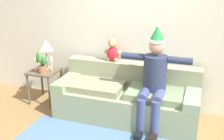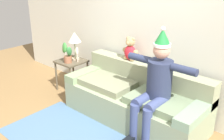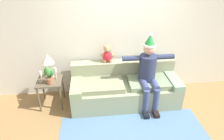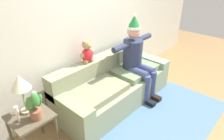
{
  "view_description": "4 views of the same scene",
  "coord_description": "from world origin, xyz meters",
  "px_view_note": "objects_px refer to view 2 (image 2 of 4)",
  "views": [
    {
      "loc": [
        1.01,
        -2.66,
        2.12
      ],
      "look_at": [
        -0.18,
        0.81,
        0.83
      ],
      "focal_mm": 42.32,
      "sensor_mm": 36.0,
      "label": 1
    },
    {
      "loc": [
        2.11,
        -1.9,
        2.22
      ],
      "look_at": [
        -0.33,
        0.86,
        0.77
      ],
      "focal_mm": 42.33,
      "sensor_mm": 36.0,
      "label": 2
    },
    {
      "loc": [
        -0.66,
        -2.38,
        2.66
      ],
      "look_at": [
        -0.29,
        0.89,
        0.84
      ],
      "focal_mm": 31.61,
      "sensor_mm": 36.0,
      "label": 3
    },
    {
      "loc": [
        -2.28,
        -0.98,
        2.24
      ],
      "look_at": [
        -0.23,
        0.86,
        0.78
      ],
      "focal_mm": 32.47,
      "sensor_mm": 36.0,
      "label": 4
    }
  ],
  "objects_px": {
    "couch": "(136,99)",
    "candle_tall": "(65,52)",
    "teddy_bear": "(130,50)",
    "potted_plant": "(67,53)",
    "side_table": "(71,66)",
    "candle_short": "(77,53)",
    "person_seated": "(155,83)",
    "table_lamp": "(75,38)"
  },
  "relations": [
    {
      "from": "couch",
      "to": "person_seated",
      "type": "bearing_deg",
      "value": -20.48
    },
    {
      "from": "teddy_bear",
      "to": "potted_plant",
      "type": "distance_m",
      "value": 1.22
    },
    {
      "from": "couch",
      "to": "table_lamp",
      "type": "bearing_deg",
      "value": 175.31
    },
    {
      "from": "candle_tall",
      "to": "table_lamp",
      "type": "bearing_deg",
      "value": 37.67
    },
    {
      "from": "potted_plant",
      "to": "candle_short",
      "type": "relative_size",
      "value": 1.51
    },
    {
      "from": "person_seated",
      "to": "candle_tall",
      "type": "bearing_deg",
      "value": 175.39
    },
    {
      "from": "side_table",
      "to": "table_lamp",
      "type": "distance_m",
      "value": 0.52
    },
    {
      "from": "teddy_bear",
      "to": "candle_tall",
      "type": "height_order",
      "value": "teddy_bear"
    },
    {
      "from": "table_lamp",
      "to": "side_table",
      "type": "bearing_deg",
      "value": -99.31
    },
    {
      "from": "couch",
      "to": "teddy_bear",
      "type": "distance_m",
      "value": 0.79
    },
    {
      "from": "couch",
      "to": "person_seated",
      "type": "height_order",
      "value": "person_seated"
    },
    {
      "from": "teddy_bear",
      "to": "side_table",
      "type": "height_order",
      "value": "teddy_bear"
    },
    {
      "from": "couch",
      "to": "side_table",
      "type": "distance_m",
      "value": 1.53
    },
    {
      "from": "potted_plant",
      "to": "candle_tall",
      "type": "relative_size",
      "value": 1.77
    },
    {
      "from": "couch",
      "to": "person_seated",
      "type": "relative_size",
      "value": 1.44
    },
    {
      "from": "side_table",
      "to": "candle_tall",
      "type": "bearing_deg",
      "value": -171.57
    },
    {
      "from": "table_lamp",
      "to": "candle_short",
      "type": "xyz_separation_m",
      "value": [
        0.12,
        -0.06,
        -0.24
      ]
    },
    {
      "from": "couch",
      "to": "table_lamp",
      "type": "relative_size",
      "value": 4.22
    },
    {
      "from": "person_seated",
      "to": "table_lamp",
      "type": "distance_m",
      "value": 1.97
    },
    {
      "from": "potted_plant",
      "to": "couch",
      "type": "bearing_deg",
      "value": 3.25
    },
    {
      "from": "candle_tall",
      "to": "candle_short",
      "type": "bearing_deg",
      "value": 12.53
    },
    {
      "from": "teddy_bear",
      "to": "candle_short",
      "type": "relative_size",
      "value": 1.46
    },
    {
      "from": "person_seated",
      "to": "side_table",
      "type": "distance_m",
      "value": 1.98
    },
    {
      "from": "side_table",
      "to": "couch",
      "type": "bearing_deg",
      "value": -1.02
    },
    {
      "from": "table_lamp",
      "to": "candle_short",
      "type": "distance_m",
      "value": 0.27
    },
    {
      "from": "person_seated",
      "to": "table_lamp",
      "type": "xyz_separation_m",
      "value": [
        -1.94,
        0.28,
        0.22
      ]
    },
    {
      "from": "teddy_bear",
      "to": "table_lamp",
      "type": "relative_size",
      "value": 0.73
    },
    {
      "from": "teddy_bear",
      "to": "potted_plant",
      "type": "relative_size",
      "value": 0.97
    },
    {
      "from": "table_lamp",
      "to": "person_seated",
      "type": "bearing_deg",
      "value": -8.36
    },
    {
      "from": "candle_short",
      "to": "potted_plant",
      "type": "bearing_deg",
      "value": -122.19
    },
    {
      "from": "teddy_bear",
      "to": "person_seated",
      "type": "bearing_deg",
      "value": -29.18
    },
    {
      "from": "candle_short",
      "to": "table_lamp",
      "type": "bearing_deg",
      "value": 154.68
    },
    {
      "from": "table_lamp",
      "to": "teddy_bear",
      "type": "bearing_deg",
      "value": 6.97
    },
    {
      "from": "candle_short",
      "to": "side_table",
      "type": "bearing_deg",
      "value": -163.49
    },
    {
      "from": "couch",
      "to": "candle_tall",
      "type": "xyz_separation_m",
      "value": [
        -1.66,
        0.01,
        0.41
      ]
    },
    {
      "from": "potted_plant",
      "to": "candle_short",
      "type": "height_order",
      "value": "potted_plant"
    },
    {
      "from": "table_lamp",
      "to": "couch",
      "type": "bearing_deg",
      "value": -4.69
    },
    {
      "from": "side_table",
      "to": "potted_plant",
      "type": "bearing_deg",
      "value": -70.28
    },
    {
      "from": "teddy_bear",
      "to": "table_lamp",
      "type": "height_order",
      "value": "teddy_bear"
    },
    {
      "from": "side_table",
      "to": "candle_short",
      "type": "height_order",
      "value": "candle_short"
    },
    {
      "from": "person_seated",
      "to": "candle_tall",
      "type": "height_order",
      "value": "person_seated"
    },
    {
      "from": "couch",
      "to": "potted_plant",
      "type": "relative_size",
      "value": 5.58
    }
  ]
}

